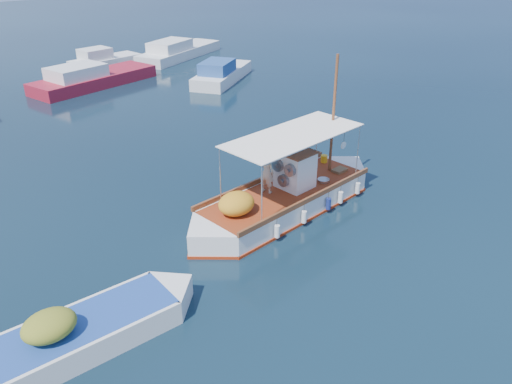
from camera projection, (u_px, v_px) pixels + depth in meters
ground at (285, 213)px, 18.58m from camera, size 160.00×160.00×0.00m
fishing_caique at (285, 199)px, 18.53m from camera, size 9.16×3.06×5.61m
dinghy at (84, 334)px, 12.44m from camera, size 6.27×1.83×1.53m
bg_boat_n at (91, 79)px, 34.19m from camera, size 9.17×4.74×1.80m
bg_boat_ne at (221, 75)px, 35.38m from camera, size 6.87×5.60×1.80m
bg_boat_e at (178, 52)px, 42.34m from camera, size 9.33×6.04×1.80m
bg_boat_far_n at (104, 62)px, 39.04m from camera, size 5.74×2.78×1.80m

